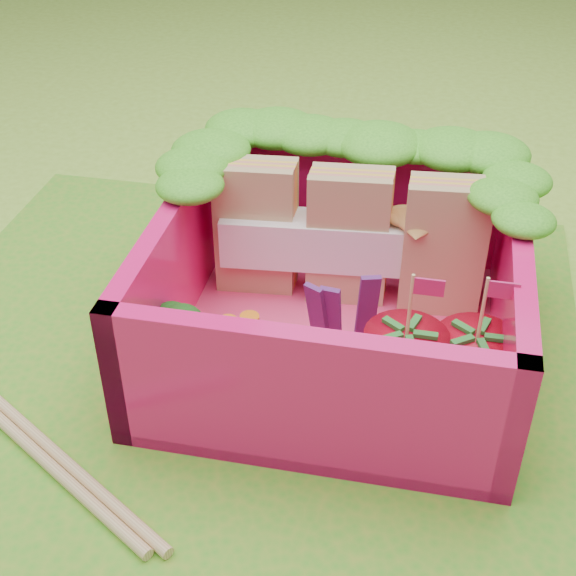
# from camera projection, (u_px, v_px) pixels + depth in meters

# --- Properties ---
(ground) EXTENTS (14.00, 14.00, 0.00)m
(ground) POSITION_uv_depth(u_px,v_px,m) (230.00, 372.00, 3.01)
(ground) COLOR #88B934
(ground) RESTS_ON ground
(placemat) EXTENTS (2.60, 2.60, 0.03)m
(placemat) POSITION_uv_depth(u_px,v_px,m) (230.00, 369.00, 3.00)
(placemat) COLOR #4FAF27
(placemat) RESTS_ON ground
(bento_floor) EXTENTS (1.30, 1.30, 0.05)m
(bento_floor) POSITION_uv_depth(u_px,v_px,m) (335.00, 341.00, 3.07)
(bento_floor) COLOR #FE417D
(bento_floor) RESTS_ON placemat
(bento_box) EXTENTS (1.30, 1.30, 0.55)m
(bento_box) POSITION_uv_depth(u_px,v_px,m) (337.00, 288.00, 2.93)
(bento_box) COLOR #FF1570
(bento_box) RESTS_ON placemat
(lettuce_ruffle) EXTENTS (1.43, 0.77, 0.11)m
(lettuce_ruffle) POSITION_uv_depth(u_px,v_px,m) (358.00, 151.00, 3.10)
(lettuce_ruffle) COLOR #32981B
(lettuce_ruffle) RESTS_ON bento_box
(sandwich_stack) EXTENTS (1.06, 0.26, 0.55)m
(sandwich_stack) POSITION_uv_depth(u_px,v_px,m) (350.00, 238.00, 3.12)
(sandwich_stack) COLOR tan
(sandwich_stack) RESTS_ON bento_floor
(broccoli) EXTENTS (0.32, 0.32, 0.26)m
(broccoli) POSITION_uv_depth(u_px,v_px,m) (174.00, 339.00, 2.76)
(broccoli) COLOR #5C9548
(broccoli) RESTS_ON bento_floor
(carrot_sticks) EXTENTS (0.13, 0.13, 0.26)m
(carrot_sticks) POSITION_uv_depth(u_px,v_px,m) (240.00, 347.00, 2.81)
(carrot_sticks) COLOR orange
(carrot_sticks) RESTS_ON bento_floor
(purple_wedges) EXTENTS (0.23, 0.14, 0.38)m
(purple_wedges) POSITION_uv_depth(u_px,v_px,m) (339.00, 321.00, 2.83)
(purple_wedges) COLOR #511A5B
(purple_wedges) RESTS_ON bento_floor
(strawberry_left) EXTENTS (0.28, 0.28, 0.52)m
(strawberry_left) POSITION_uv_depth(u_px,v_px,m) (403.00, 366.00, 2.70)
(strawberry_left) COLOR red
(strawberry_left) RESTS_ON bento_floor
(strawberry_right) EXTENTS (0.28, 0.28, 0.52)m
(strawberry_right) POSITION_uv_depth(u_px,v_px,m) (472.00, 369.00, 2.69)
(strawberry_right) COLOR red
(strawberry_right) RESTS_ON bento_floor
(snap_peas) EXTENTS (0.64, 0.27, 0.05)m
(snap_peas) POSITION_uv_depth(u_px,v_px,m) (418.00, 398.00, 2.75)
(snap_peas) COLOR #5FA834
(snap_peas) RESTS_ON bento_floor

